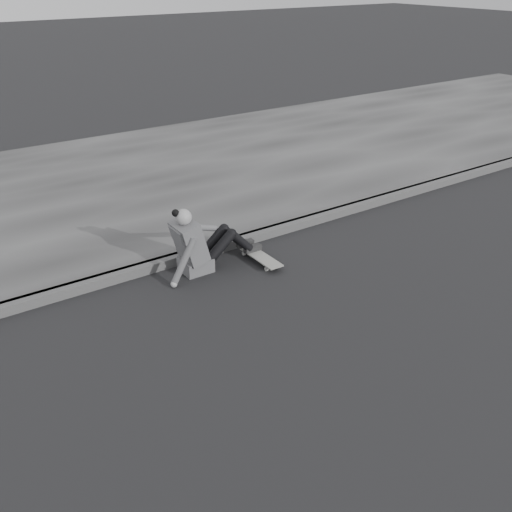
{
  "coord_description": "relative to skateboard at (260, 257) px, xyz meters",
  "views": [
    {
      "loc": [
        -6.17,
        -3.36,
        3.44
      ],
      "look_at": [
        -2.95,
        1.37,
        0.5
      ],
      "focal_mm": 40.0,
      "sensor_mm": 36.0,
      "label": 1
    }
  ],
  "objects": [
    {
      "name": "skateboard",
      "position": [
        0.0,
        0.0,
        0.0
      ],
      "size": [
        0.2,
        0.78,
        0.09
      ],
      "color": "#9A9A95",
      "rests_on": "ground"
    },
    {
      "name": "ground",
      "position": [
        2.45,
        -2.02,
        -0.07
      ],
      "size": [
        80.0,
        80.0,
        0.0
      ],
      "primitive_type": "plane",
      "color": "black",
      "rests_on": "ground"
    },
    {
      "name": "curb",
      "position": [
        2.45,
        0.56,
        -0.01
      ],
      "size": [
        24.0,
        0.16,
        0.12
      ],
      "primitive_type": "cube",
      "color": "#454545",
      "rests_on": "ground"
    },
    {
      "name": "sidewalk",
      "position": [
        2.45,
        3.58,
        -0.01
      ],
      "size": [
        24.0,
        6.0,
        0.12
      ],
      "primitive_type": "cube",
      "color": "#3A3A3A",
      "rests_on": "ground"
    },
    {
      "name": "seated_woman",
      "position": [
        -0.73,
        0.25,
        0.29
      ],
      "size": [
        1.38,
        0.46,
        0.88
      ],
      "color": "#4F4F51",
      "rests_on": "ground"
    }
  ]
}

